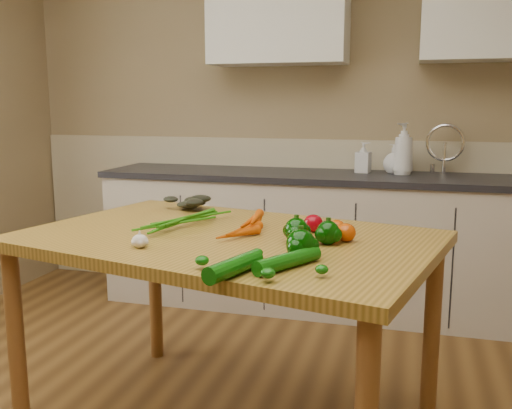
{
  "coord_description": "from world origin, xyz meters",
  "views": [
    {
      "loc": [
        0.8,
        -1.46,
        1.34
      ],
      "look_at": [
        0.16,
        0.85,
        0.92
      ],
      "focal_mm": 40.0,
      "sensor_mm": 36.0,
      "label": 1
    }
  ],
  "objects_px": {
    "leafy_greens": "(185,199)",
    "tomato_b": "(337,228)",
    "pepper_a": "(296,230)",
    "zucchini_a": "(288,261)",
    "soap_bottle_a": "(403,149)",
    "soap_bottle_c": "(395,159)",
    "table": "(227,258)",
    "pepper_b": "(328,233)",
    "tomato_a": "(313,223)",
    "tomato_c": "(346,232)",
    "carrot_bunch": "(227,222)",
    "soap_bottle_b": "(363,157)",
    "zucchini_b": "(234,266)",
    "garlic_bulb": "(140,241)",
    "pepper_c": "(301,244)"
  },
  "relations": [
    {
      "from": "table",
      "to": "pepper_b",
      "type": "distance_m",
      "value": 0.43
    },
    {
      "from": "table",
      "to": "soap_bottle_c",
      "type": "bearing_deg",
      "value": 84.5
    },
    {
      "from": "soap_bottle_a",
      "to": "soap_bottle_b",
      "type": "relative_size",
      "value": 1.64
    },
    {
      "from": "soap_bottle_c",
      "to": "pepper_a",
      "type": "bearing_deg",
      "value": -4.13
    },
    {
      "from": "soap_bottle_b",
      "to": "zucchini_b",
      "type": "distance_m",
      "value": 2.21
    },
    {
      "from": "table",
      "to": "pepper_b",
      "type": "xyz_separation_m",
      "value": [
        0.4,
        -0.04,
        0.14
      ]
    },
    {
      "from": "soap_bottle_a",
      "to": "tomato_b",
      "type": "bearing_deg",
      "value": -59.13
    },
    {
      "from": "soap_bottle_a",
      "to": "pepper_b",
      "type": "height_order",
      "value": "soap_bottle_a"
    },
    {
      "from": "tomato_c",
      "to": "zucchini_a",
      "type": "bearing_deg",
      "value": -108.32
    },
    {
      "from": "pepper_b",
      "to": "tomato_a",
      "type": "height_order",
      "value": "pepper_b"
    },
    {
      "from": "soap_bottle_a",
      "to": "soap_bottle_c",
      "type": "xyz_separation_m",
      "value": [
        -0.05,
        0.05,
        -0.07
      ]
    },
    {
      "from": "carrot_bunch",
      "to": "zucchini_b",
      "type": "distance_m",
      "value": 0.6
    },
    {
      "from": "carrot_bunch",
      "to": "soap_bottle_c",
      "type": "bearing_deg",
      "value": 83.33
    },
    {
      "from": "pepper_a",
      "to": "zucchini_a",
      "type": "height_order",
      "value": "pepper_a"
    },
    {
      "from": "soap_bottle_b",
      "to": "tomato_b",
      "type": "bearing_deg",
      "value": -167.98
    },
    {
      "from": "soap_bottle_a",
      "to": "carrot_bunch",
      "type": "xyz_separation_m",
      "value": [
        -0.64,
        -1.6,
        -0.18
      ]
    },
    {
      "from": "soap_bottle_b",
      "to": "pepper_a",
      "type": "distance_m",
      "value": 1.75
    },
    {
      "from": "soap_bottle_c",
      "to": "zucchini_a",
      "type": "bearing_deg",
      "value": -1.51
    },
    {
      "from": "soap_bottle_a",
      "to": "pepper_b",
      "type": "xyz_separation_m",
      "value": [
        -0.22,
        -1.7,
        -0.18
      ]
    },
    {
      "from": "soap_bottle_a",
      "to": "tomato_c",
      "type": "height_order",
      "value": "soap_bottle_a"
    },
    {
      "from": "table",
      "to": "soap_bottle_a",
      "type": "xyz_separation_m",
      "value": [
        0.62,
        1.66,
        0.32
      ]
    },
    {
      "from": "pepper_a",
      "to": "pepper_b",
      "type": "height_order",
      "value": "pepper_a"
    },
    {
      "from": "table",
      "to": "pepper_a",
      "type": "height_order",
      "value": "pepper_a"
    },
    {
      "from": "soap_bottle_b",
      "to": "tomato_a",
      "type": "distance_m",
      "value": 1.56
    },
    {
      "from": "table",
      "to": "zucchini_a",
      "type": "distance_m",
      "value": 0.52
    },
    {
      "from": "soap_bottle_b",
      "to": "carrot_bunch",
      "type": "height_order",
      "value": "soap_bottle_b"
    },
    {
      "from": "carrot_bunch",
      "to": "pepper_a",
      "type": "relative_size",
      "value": 3.22
    },
    {
      "from": "tomato_b",
      "to": "zucchini_a",
      "type": "bearing_deg",
      "value": -100.35
    },
    {
      "from": "tomato_a",
      "to": "table",
      "type": "bearing_deg",
      "value": -155.73
    },
    {
      "from": "tomato_a",
      "to": "tomato_c",
      "type": "xyz_separation_m",
      "value": [
        0.14,
        -0.13,
        -0.0
      ]
    },
    {
      "from": "carrot_bunch",
      "to": "tomato_c",
      "type": "distance_m",
      "value": 0.48
    },
    {
      "from": "leafy_greens",
      "to": "tomato_a",
      "type": "distance_m",
      "value": 0.74
    },
    {
      "from": "carrot_bunch",
      "to": "tomato_b",
      "type": "distance_m",
      "value": 0.44
    },
    {
      "from": "soap_bottle_b",
      "to": "zucchini_b",
      "type": "height_order",
      "value": "soap_bottle_b"
    },
    {
      "from": "garlic_bulb",
      "to": "pepper_b",
      "type": "height_order",
      "value": "pepper_b"
    },
    {
      "from": "garlic_bulb",
      "to": "tomato_c",
      "type": "xyz_separation_m",
      "value": [
        0.69,
        0.29,
        0.01
      ]
    },
    {
      "from": "soap_bottle_b",
      "to": "pepper_c",
      "type": "height_order",
      "value": "soap_bottle_b"
    },
    {
      "from": "pepper_a",
      "to": "tomato_b",
      "type": "xyz_separation_m",
      "value": [
        0.13,
        0.14,
        -0.01
      ]
    },
    {
      "from": "carrot_bunch",
      "to": "zucchini_a",
      "type": "bearing_deg",
      "value": -38.98
    },
    {
      "from": "leafy_greens",
      "to": "pepper_c",
      "type": "xyz_separation_m",
      "value": [
        0.7,
        -0.71,
        -0.01
      ]
    },
    {
      "from": "garlic_bulb",
      "to": "tomato_c",
      "type": "distance_m",
      "value": 0.75
    },
    {
      "from": "table",
      "to": "pepper_c",
      "type": "relative_size",
      "value": 17.73
    },
    {
      "from": "pepper_a",
      "to": "tomato_a",
      "type": "distance_m",
      "value": 0.19
    },
    {
      "from": "carrot_bunch",
      "to": "tomato_a",
      "type": "xyz_separation_m",
      "value": [
        0.34,
        0.08,
        -0.0
      ]
    },
    {
      "from": "pepper_c",
      "to": "table",
      "type": "bearing_deg",
      "value": 142.36
    },
    {
      "from": "leafy_greens",
      "to": "zucchini_a",
      "type": "xyz_separation_m",
      "value": [
        0.69,
        -0.83,
        -0.03
      ]
    },
    {
      "from": "pepper_c",
      "to": "zucchini_b",
      "type": "height_order",
      "value": "pepper_c"
    },
    {
      "from": "leafy_greens",
      "to": "garlic_bulb",
      "type": "relative_size",
      "value": 3.9
    },
    {
      "from": "leafy_greens",
      "to": "soap_bottle_c",
      "type": "bearing_deg",
      "value": 53.63
    },
    {
      "from": "leafy_greens",
      "to": "tomato_b",
      "type": "height_order",
      "value": "leafy_greens"
    }
  ]
}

